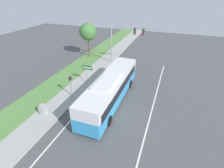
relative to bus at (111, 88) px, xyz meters
name	(u,v)px	position (x,y,z in m)	size (l,w,h in m)	color
ground_plane	(112,116)	(1.09, -2.47, -1.77)	(80.00, 80.00, 0.00)	#4C4C4F
sidewalk	(60,103)	(-5.11, -2.47, -1.71)	(2.80, 80.00, 0.12)	#9E9E99
grass_verge	(37,98)	(-8.31, -2.47, -1.72)	(3.60, 80.00, 0.10)	#568442
lane_divider_near	(81,109)	(-2.51, -2.47, -1.77)	(0.14, 30.00, 0.01)	silver
lane_divider_far	(148,125)	(4.69, -2.47, -1.77)	(0.14, 30.00, 0.01)	silver
bus	(111,88)	(0.00, 0.00, 0.00)	(2.75, 12.22, 3.25)	#3393D1
signal_gantry	(125,37)	(-1.77, 11.00, 2.86)	(7.14, 0.41, 6.42)	#939399
pedestrian_signal	(71,83)	(-4.64, -0.67, 0.05)	(0.28, 0.34, 2.63)	#939399
street_sign	(87,70)	(-4.41, 2.96, 0.13)	(1.47, 0.08, 2.60)	#939399
utility_cabinet	(43,110)	(-5.51, -4.63, -1.12)	(0.61, 0.58, 1.06)	#A8A8A3
roadside_tree	(88,32)	(-8.88, 12.35, 2.75)	(2.98, 2.98, 5.93)	brown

